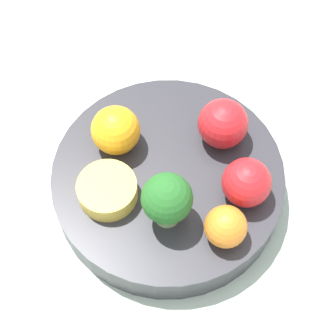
{
  "coord_description": "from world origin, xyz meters",
  "views": [
    {
      "loc": [
        0.24,
        0.13,
        0.55
      ],
      "look_at": [
        0.0,
        0.0,
        0.07
      ],
      "focal_mm": 60.0,
      "sensor_mm": 36.0,
      "label": 1
    }
  ],
  "objects_px": {
    "apple_green": "(223,124)",
    "broccoli": "(167,200)",
    "orange_back": "(226,227)",
    "small_cup": "(107,190)",
    "apple_red": "(246,183)",
    "bowl": "(168,182)",
    "orange_front": "(116,130)"
  },
  "relations": [
    {
      "from": "apple_green",
      "to": "broccoli",
      "type": "bearing_deg",
      "value": -3.82
    },
    {
      "from": "orange_back",
      "to": "small_cup",
      "type": "relative_size",
      "value": 0.69
    },
    {
      "from": "apple_green",
      "to": "orange_back",
      "type": "bearing_deg",
      "value": 26.71
    },
    {
      "from": "orange_back",
      "to": "apple_green",
      "type": "bearing_deg",
      "value": -153.29
    },
    {
      "from": "broccoli",
      "to": "apple_green",
      "type": "bearing_deg",
      "value": 176.18
    },
    {
      "from": "apple_red",
      "to": "small_cup",
      "type": "relative_size",
      "value": 0.82
    },
    {
      "from": "bowl",
      "to": "broccoli",
      "type": "bearing_deg",
      "value": 26.81
    },
    {
      "from": "orange_back",
      "to": "small_cup",
      "type": "xyz_separation_m",
      "value": [
        0.01,
        -0.12,
        -0.01
      ]
    },
    {
      "from": "broccoli",
      "to": "orange_back",
      "type": "xyz_separation_m",
      "value": [
        -0.01,
        0.06,
        -0.02
      ]
    },
    {
      "from": "bowl",
      "to": "orange_back",
      "type": "distance_m",
      "value": 0.09
    },
    {
      "from": "apple_green",
      "to": "orange_front",
      "type": "height_order",
      "value": "apple_green"
    },
    {
      "from": "orange_front",
      "to": "orange_back",
      "type": "xyz_separation_m",
      "value": [
        0.04,
        0.14,
        -0.0
      ]
    },
    {
      "from": "orange_back",
      "to": "small_cup",
      "type": "bearing_deg",
      "value": -82.73
    },
    {
      "from": "apple_red",
      "to": "apple_green",
      "type": "xyz_separation_m",
      "value": [
        -0.05,
        -0.05,
        0.0
      ]
    },
    {
      "from": "small_cup",
      "to": "broccoli",
      "type": "bearing_deg",
      "value": 96.09
    },
    {
      "from": "broccoli",
      "to": "orange_back",
      "type": "relative_size",
      "value": 1.59
    },
    {
      "from": "bowl",
      "to": "apple_green",
      "type": "xyz_separation_m",
      "value": [
        -0.06,
        0.03,
        0.05
      ]
    },
    {
      "from": "orange_front",
      "to": "small_cup",
      "type": "distance_m",
      "value": 0.06
    },
    {
      "from": "broccoli",
      "to": "apple_red",
      "type": "height_order",
      "value": "broccoli"
    },
    {
      "from": "broccoli",
      "to": "orange_back",
      "type": "bearing_deg",
      "value": 98.56
    },
    {
      "from": "apple_red",
      "to": "orange_front",
      "type": "relative_size",
      "value": 0.96
    },
    {
      "from": "apple_green",
      "to": "small_cup",
      "type": "xyz_separation_m",
      "value": [
        0.11,
        -0.07,
        -0.01
      ]
    },
    {
      "from": "apple_red",
      "to": "orange_front",
      "type": "distance_m",
      "value": 0.14
    },
    {
      "from": "apple_green",
      "to": "orange_back",
      "type": "relative_size",
      "value": 1.27
    },
    {
      "from": "broccoli",
      "to": "small_cup",
      "type": "relative_size",
      "value": 1.1
    },
    {
      "from": "bowl",
      "to": "orange_front",
      "type": "bearing_deg",
      "value": -95.79
    },
    {
      "from": "broccoli",
      "to": "apple_red",
      "type": "relative_size",
      "value": 1.34
    },
    {
      "from": "broccoli",
      "to": "apple_green",
      "type": "height_order",
      "value": "broccoli"
    },
    {
      "from": "orange_front",
      "to": "small_cup",
      "type": "relative_size",
      "value": 0.86
    },
    {
      "from": "bowl",
      "to": "small_cup",
      "type": "bearing_deg",
      "value": -38.81
    },
    {
      "from": "apple_red",
      "to": "small_cup",
      "type": "xyz_separation_m",
      "value": [
        0.06,
        -0.12,
        -0.01
      ]
    },
    {
      "from": "orange_front",
      "to": "apple_green",
      "type": "bearing_deg",
      "value": 121.91
    }
  ]
}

